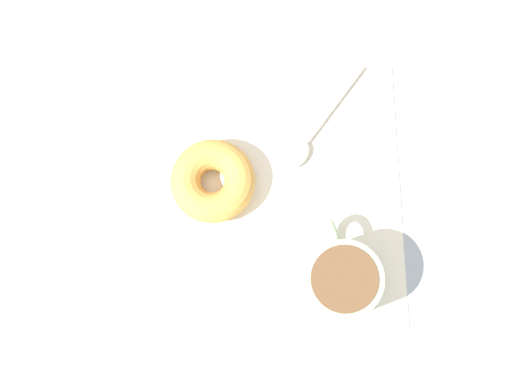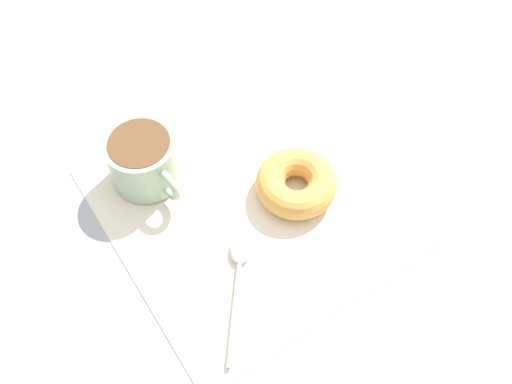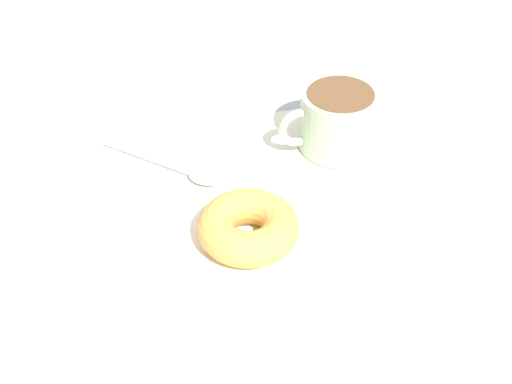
% 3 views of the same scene
% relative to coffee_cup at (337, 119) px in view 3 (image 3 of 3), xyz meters
% --- Properties ---
extents(ground_plane, '(1.20, 1.20, 0.02)m').
position_rel_coffee_cup_xyz_m(ground_plane, '(0.11, 0.09, -0.05)').
color(ground_plane, '#99A8B7').
extents(napkin, '(0.34, 0.34, 0.00)m').
position_rel_coffee_cup_xyz_m(napkin, '(0.10, 0.09, -0.04)').
color(napkin, white).
rests_on(napkin, ground_plane).
extents(coffee_cup, '(0.11, 0.08, 0.07)m').
position_rel_coffee_cup_xyz_m(coffee_cup, '(0.00, 0.00, 0.00)').
color(coffee_cup, '#9EB793').
rests_on(coffee_cup, napkin).
extents(donut, '(0.10, 0.10, 0.03)m').
position_rel_coffee_cup_xyz_m(donut, '(0.11, 0.14, -0.02)').
color(donut, gold).
rests_on(donut, napkin).
extents(spoon, '(0.13, 0.10, 0.01)m').
position_rel_coffee_cup_xyz_m(spoon, '(0.16, 0.03, -0.03)').
color(spoon, '#B7B2A8').
rests_on(spoon, napkin).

